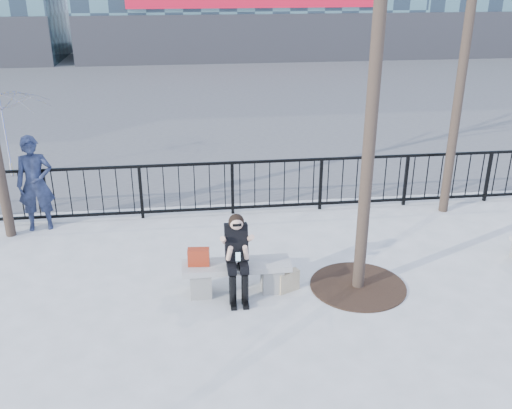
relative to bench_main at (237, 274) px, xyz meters
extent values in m
plane|color=#979893|center=(0.00, 0.00, -0.30)|extent=(120.00, 120.00, 0.00)
cube|color=#474747|center=(0.00, 15.00, -0.30)|extent=(60.00, 23.00, 0.01)
cube|color=black|center=(0.00, 3.00, 0.78)|extent=(14.00, 0.05, 0.05)
cube|color=black|center=(0.00, 3.00, -0.18)|extent=(14.00, 0.05, 0.05)
cube|color=#2D2D30|center=(3.00, 21.96, 0.90)|extent=(18.00, 0.08, 2.40)
cylinder|color=black|center=(1.90, -0.10, 3.45)|extent=(0.18, 0.18, 7.50)
cylinder|color=black|center=(4.50, 2.60, 3.20)|extent=(0.18, 0.18, 7.00)
cylinder|color=black|center=(1.90, -0.10, -0.29)|extent=(1.50, 1.50, 0.02)
cube|color=slate|center=(-0.55, 0.00, -0.10)|extent=(0.32, 0.38, 0.40)
cube|color=slate|center=(0.55, 0.00, -0.10)|extent=(0.32, 0.38, 0.40)
cube|color=gray|center=(0.00, 0.00, 0.14)|extent=(1.65, 0.46, 0.09)
cube|color=maroon|center=(-0.56, 0.02, 0.32)|extent=(0.33, 0.18, 0.27)
cube|color=beige|center=(0.79, -0.08, -0.13)|extent=(0.38, 0.27, 0.34)
imported|color=black|center=(-3.49, 2.75, 0.61)|extent=(0.72, 0.53, 1.82)
imported|color=gold|center=(-4.85, 5.79, 0.74)|extent=(2.78, 2.82, 2.09)
camera|label=1|loc=(-0.65, -7.58, 4.36)|focal=40.00mm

